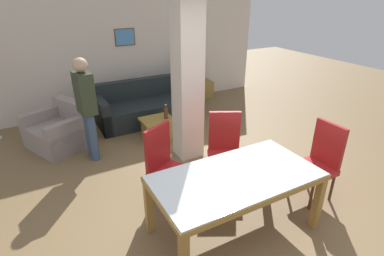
% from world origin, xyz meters
% --- Properties ---
extents(ground_plane, '(18.00, 18.00, 0.00)m').
position_xyz_m(ground_plane, '(0.00, 0.00, 0.00)').
color(ground_plane, brown).
extents(back_wall, '(7.20, 0.09, 2.70)m').
position_xyz_m(back_wall, '(0.00, 4.47, 1.35)').
color(back_wall, beige).
rests_on(back_wall, ground_plane).
extents(divider_pillar, '(0.39, 0.37, 2.70)m').
position_xyz_m(divider_pillar, '(0.37, 1.80, 1.35)').
color(divider_pillar, beige).
rests_on(divider_pillar, ground_plane).
extents(dining_table, '(1.81, 0.95, 0.74)m').
position_xyz_m(dining_table, '(0.00, 0.00, 0.60)').
color(dining_table, olive).
rests_on(dining_table, ground_plane).
extents(dining_chair_far_right, '(0.62, 0.62, 1.03)m').
position_xyz_m(dining_chair_far_right, '(0.45, 0.86, 0.54)').
color(dining_chair_far_right, maroon).
rests_on(dining_chair_far_right, ground_plane).
extents(dining_chair_far_left, '(0.62, 0.62, 1.03)m').
position_xyz_m(dining_chair_far_left, '(-0.45, 0.86, 0.54)').
color(dining_chair_far_left, maroon).
rests_on(dining_chair_far_left, ground_plane).
extents(dining_chair_head_right, '(0.46, 0.46, 1.03)m').
position_xyz_m(dining_chair_head_right, '(1.32, 0.00, 0.54)').
color(dining_chair_head_right, maroon).
rests_on(dining_chair_head_right, ground_plane).
extents(sofa, '(2.05, 0.94, 0.81)m').
position_xyz_m(sofa, '(0.29, 3.52, 0.28)').
color(sofa, black).
rests_on(sofa, ground_plane).
extents(armchair, '(1.17, 1.22, 0.76)m').
position_xyz_m(armchair, '(-1.46, 3.14, 0.27)').
color(armchair, gray).
rests_on(armchair, ground_plane).
extents(coffee_table, '(0.58, 0.48, 0.39)m').
position_xyz_m(coffee_table, '(0.14, 2.58, 0.20)').
color(coffee_table, olive).
rests_on(coffee_table, ground_plane).
extents(bottle, '(0.07, 0.07, 0.27)m').
position_xyz_m(bottle, '(0.30, 2.53, 0.49)').
color(bottle, '#4C2D14').
rests_on(bottle, coffee_table).
extents(tv_stand, '(0.97, 0.40, 0.44)m').
position_xyz_m(tv_stand, '(1.79, 4.19, 0.22)').
color(tv_stand, olive).
rests_on(tv_stand, ground_plane).
extents(tv_screen, '(0.79, 0.33, 0.62)m').
position_xyz_m(tv_screen, '(1.79, 4.19, 0.74)').
color(tv_screen, black).
rests_on(tv_screen, tv_stand).
extents(standing_person, '(0.26, 0.40, 1.65)m').
position_xyz_m(standing_person, '(-1.06, 2.43, 0.95)').
color(standing_person, '#374C6B').
rests_on(standing_person, ground_plane).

